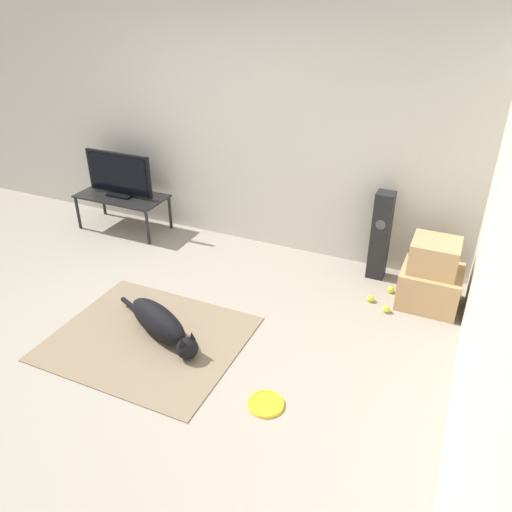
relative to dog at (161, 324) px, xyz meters
The scene contains 14 objects.
ground_plane 0.32m from the dog, 157.70° to the right, with size 12.00×12.00×0.00m, color #9E9384.
wall_back 2.31m from the dog, 97.60° to the left, with size 8.00×0.06×2.55m.
wall_right 2.60m from the dog, ahead, with size 0.06×8.00×2.55m.
area_rug 0.18m from the dog, 145.49° to the right, with size 1.56×1.32×0.01m.
dog is the anchor object (origin of this frame).
frisbee 1.17m from the dog, 17.42° to the right, with size 0.26×0.26×0.03m.
cardboard_box_lower 2.46m from the dog, 36.34° to the left, with size 0.53×0.50×0.36m.
cardboard_box_upper 2.47m from the dog, 36.30° to the left, with size 0.41×0.39×0.29m.
floor_speaker 2.28m from the dog, 50.85° to the left, with size 0.17×0.18×0.91m.
tv_stand 2.29m from the dog, 134.66° to the left, with size 1.06×0.52×0.43m.
tv 2.34m from the dog, 134.61° to the left, with size 0.86×0.20×0.52m.
tennis_ball_by_boxes 2.22m from the dog, 42.45° to the left, with size 0.07×0.07×0.07m.
tennis_ball_near_speaker 2.02m from the dog, 34.69° to the left, with size 0.07×0.07×0.07m.
tennis_ball_loose_on_carpet 1.96m from the dog, 40.28° to the left, with size 0.07×0.07×0.07m.
Camera 1 is at (2.37, -2.64, 2.66)m, focal length 35.00 mm.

